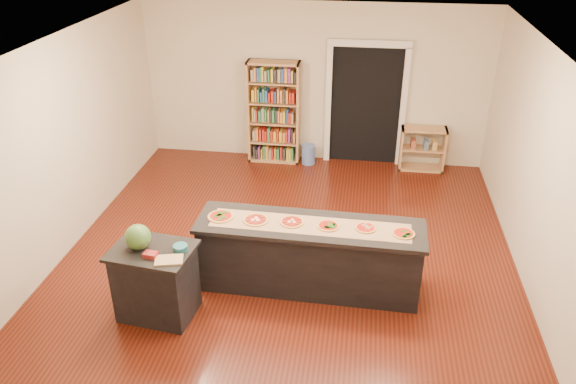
# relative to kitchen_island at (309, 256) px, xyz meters

# --- Properties ---
(room) EXTENTS (6.00, 7.00, 2.80)m
(room) POSITION_rel_kitchen_island_xyz_m (-0.34, 0.37, 0.95)
(room) COLOR beige
(room) RESTS_ON ground
(doorway) EXTENTS (1.40, 0.09, 2.21)m
(doorway) POSITION_rel_kitchen_island_xyz_m (0.56, 3.84, 0.75)
(doorway) COLOR black
(doorway) RESTS_ON room
(kitchen_island) EXTENTS (2.71, 0.73, 0.89)m
(kitchen_island) POSITION_rel_kitchen_island_xyz_m (0.00, 0.00, 0.00)
(kitchen_island) COLOR black
(kitchen_island) RESTS_ON ground
(side_counter) EXTENTS (0.89, 0.65, 0.89)m
(side_counter) POSITION_rel_kitchen_island_xyz_m (-1.67, -0.75, -0.00)
(side_counter) COLOR black
(side_counter) RESTS_ON ground
(bookshelf) EXTENTS (0.91, 0.33, 1.83)m
(bookshelf) POSITION_rel_kitchen_island_xyz_m (-1.04, 3.66, 0.46)
(bookshelf) COLOR tan
(bookshelf) RESTS_ON ground
(low_shelf) EXTENTS (0.77, 0.33, 0.77)m
(low_shelf) POSITION_rel_kitchen_island_xyz_m (1.59, 3.66, -0.06)
(low_shelf) COLOR tan
(low_shelf) RESTS_ON ground
(waste_bin) EXTENTS (0.24, 0.24, 0.35)m
(waste_bin) POSITION_rel_kitchen_island_xyz_m (-0.41, 3.60, -0.27)
(waste_bin) COLOR #5675C0
(waste_bin) RESTS_ON ground
(kraft_paper) EXTENTS (2.36, 0.47, 0.00)m
(kraft_paper) POSITION_rel_kitchen_island_xyz_m (-0.00, -0.02, 0.45)
(kraft_paper) COLOR #90684A
(kraft_paper) RESTS_ON kitchen_island
(watermelon) EXTENTS (0.28, 0.28, 0.28)m
(watermelon) POSITION_rel_kitchen_island_xyz_m (-1.81, -0.75, 0.58)
(watermelon) COLOR #144214
(watermelon) RESTS_ON side_counter
(cutting_board) EXTENTS (0.33, 0.26, 0.02)m
(cutting_board) POSITION_rel_kitchen_island_xyz_m (-1.40, -0.94, 0.45)
(cutting_board) COLOR tan
(cutting_board) RESTS_ON side_counter
(package_red) EXTENTS (0.16, 0.12, 0.05)m
(package_red) POSITION_rel_kitchen_island_xyz_m (-1.62, -0.89, 0.46)
(package_red) COLOR maroon
(package_red) RESTS_ON side_counter
(package_teal) EXTENTS (0.16, 0.16, 0.06)m
(package_teal) POSITION_rel_kitchen_island_xyz_m (-1.35, -0.72, 0.47)
(package_teal) COLOR #195966
(package_teal) RESTS_ON side_counter
(pizza_a) EXTENTS (0.31, 0.31, 0.02)m
(pizza_a) POSITION_rel_kitchen_island_xyz_m (-1.08, 0.02, 0.46)
(pizza_a) COLOR #B89647
(pizza_a) RESTS_ON kitchen_island
(pizza_b) EXTENTS (0.31, 0.31, 0.02)m
(pizza_b) POSITION_rel_kitchen_island_xyz_m (-0.65, -0.01, 0.46)
(pizza_b) COLOR #B89647
(pizza_b) RESTS_ON kitchen_island
(pizza_c) EXTENTS (0.27, 0.27, 0.02)m
(pizza_c) POSITION_rel_kitchen_island_xyz_m (-0.22, 0.01, 0.46)
(pizza_c) COLOR #B89647
(pizza_c) RESTS_ON kitchen_island
(pizza_d) EXTENTS (0.28, 0.28, 0.02)m
(pizza_d) POSITION_rel_kitchen_island_xyz_m (0.22, -0.02, 0.46)
(pizza_d) COLOR #B89647
(pizza_d) RESTS_ON kitchen_island
(pizza_e) EXTENTS (0.27, 0.27, 0.02)m
(pizza_e) POSITION_rel_kitchen_island_xyz_m (0.65, -0.00, 0.46)
(pizza_e) COLOR #B89647
(pizza_e) RESTS_ON kitchen_island
(pizza_f) EXTENTS (0.27, 0.27, 0.02)m
(pizza_f) POSITION_rel_kitchen_island_xyz_m (1.08, -0.07, 0.46)
(pizza_f) COLOR #B89647
(pizza_f) RESTS_ON kitchen_island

